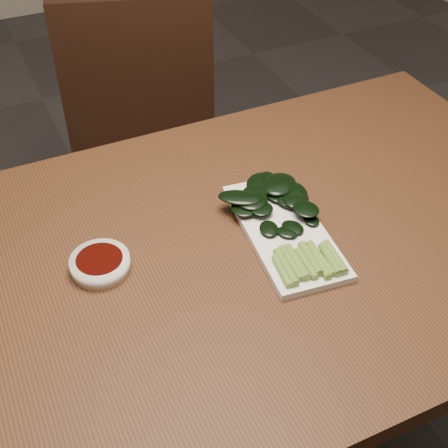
# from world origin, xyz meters

# --- Properties ---
(table) EXTENTS (1.40, 0.80, 0.75)m
(table) POSITION_xyz_m (0.00, 0.00, 0.68)
(table) COLOR #402412
(table) RESTS_ON ground
(chair_far) EXTENTS (0.53, 0.53, 0.89)m
(chair_far) POSITION_xyz_m (0.08, 0.68, 0.49)
(chair_far) COLOR black
(chair_far) RESTS_ON ground
(sauce_bowl) EXTENTS (0.10, 0.10, 0.03)m
(sauce_bowl) POSITION_xyz_m (-0.19, 0.05, 0.76)
(sauce_bowl) COLOR silver
(sauce_bowl) RESTS_ON table
(serving_plate) EXTENTS (0.16, 0.31, 0.01)m
(serving_plate) POSITION_xyz_m (0.13, -0.01, 0.76)
(serving_plate) COLOR silver
(serving_plate) RESTS_ON table
(gai_lan) EXTENTS (0.18, 0.31, 0.03)m
(gai_lan) POSITION_xyz_m (0.14, 0.03, 0.78)
(gai_lan) COLOR olive
(gai_lan) RESTS_ON serving_plate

